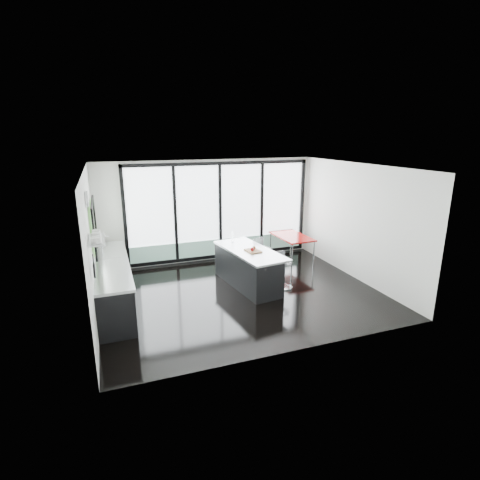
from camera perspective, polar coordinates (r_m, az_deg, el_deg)
name	(u,v)px	position (r m, az deg, el deg)	size (l,w,h in m)	color
floor	(240,293)	(8.51, 0.06, -8.06)	(6.00, 5.00, 0.00)	black
ceiling	(240,167)	(7.80, 0.07, 11.09)	(6.00, 5.00, 0.00)	white
wall_back	(219,215)	(10.43, -3.22, 3.78)	(6.00, 0.09, 2.80)	silver
wall_front	(296,271)	(5.87, 8.55, -4.76)	(6.00, 0.00, 2.80)	silver
wall_left	(92,235)	(7.81, -21.62, 0.74)	(0.26, 5.00, 2.80)	silver
wall_right	(357,222)	(9.48, 17.37, 2.64)	(0.00, 5.00, 2.80)	silver
counter_cabinets	(113,283)	(8.26, -18.74, -6.22)	(0.69, 3.24, 1.36)	black
island	(247,267)	(8.77, 1.11, -4.20)	(1.18, 2.23, 1.13)	black
bar_stool_near	(284,274)	(8.73, 6.69, -5.22)	(0.41, 0.41, 0.65)	silver
bar_stool_far	(263,262)	(9.32, 3.47, -3.43)	(0.47, 0.47, 0.75)	silver
red_table	(291,248)	(10.59, 7.84, -1.23)	(0.78, 1.36, 0.73)	#9E1210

